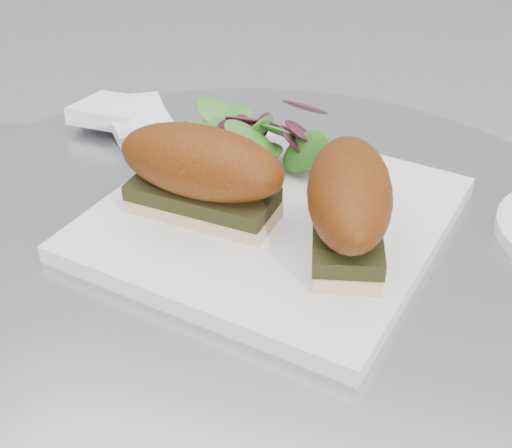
# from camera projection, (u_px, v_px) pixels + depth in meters

# --- Properties ---
(plate) EXTENTS (0.34, 0.34, 0.02)m
(plate) POSITION_uv_depth(u_px,v_px,m) (272.00, 218.00, 0.62)
(plate) COLOR white
(plate) RESTS_ON table
(sandwich_left) EXTENTS (0.16, 0.09, 0.08)m
(sandwich_left) POSITION_uv_depth(u_px,v_px,m) (201.00, 171.00, 0.59)
(sandwich_left) COLOR beige
(sandwich_left) RESTS_ON plate
(sandwich_right) EXTENTS (0.09, 0.16, 0.08)m
(sandwich_right) POSITION_uv_depth(u_px,v_px,m) (349.00, 201.00, 0.55)
(sandwich_right) COLOR beige
(sandwich_right) RESTS_ON plate
(salad) EXTENTS (0.12, 0.12, 0.05)m
(salad) POSITION_uv_depth(u_px,v_px,m) (257.00, 136.00, 0.68)
(salad) COLOR #46802A
(salad) RESTS_ON plate
(napkin) EXTENTS (0.13, 0.13, 0.02)m
(napkin) POSITION_uv_depth(u_px,v_px,m) (128.00, 122.00, 0.77)
(napkin) COLOR white
(napkin) RESTS_ON table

